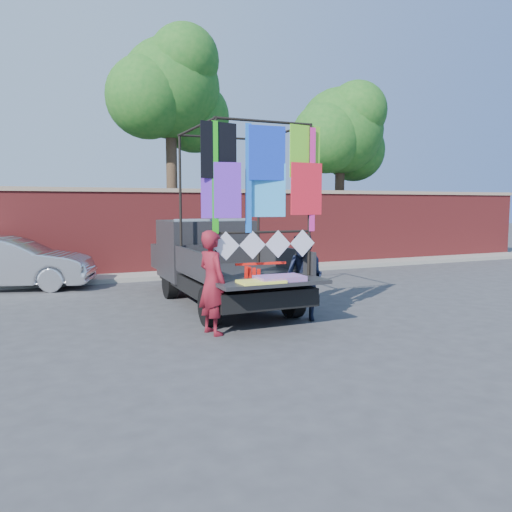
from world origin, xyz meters
name	(u,v)px	position (x,y,z in m)	size (l,w,h in m)	color
ground	(234,326)	(0.00, 0.00, 0.00)	(90.00, 90.00, 0.00)	#38383A
brick_wall	(150,231)	(0.00, 7.00, 1.33)	(30.00, 0.45, 2.61)	maroon
curb	(156,276)	(0.00, 6.30, 0.06)	(30.00, 1.20, 0.12)	gray
tree_mid	(172,93)	(1.02, 8.12, 5.70)	(4.20, 3.30, 7.73)	#38281C
tree_right	(342,134)	(7.52, 8.12, 4.75)	(4.20, 3.30, 6.62)	#38281C
pickup_truck	(213,261)	(0.43, 2.38, 0.89)	(2.24, 5.61, 3.53)	black
sedan	(9,263)	(-3.80, 5.79, 0.66)	(1.40, 4.01, 1.32)	#B6B8BD
woman	(212,282)	(-0.52, -0.37, 0.86)	(0.63, 0.41, 1.72)	maroon
man	(304,277)	(1.36, -0.10, 0.80)	(0.78, 0.61, 1.60)	black
streamer_bundle	(256,275)	(0.32, -0.25, 0.93)	(0.92, 0.13, 0.64)	#FD180D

